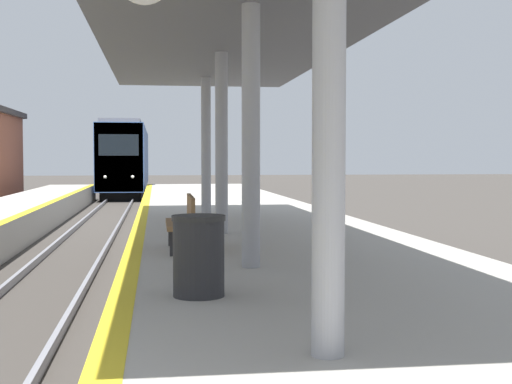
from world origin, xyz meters
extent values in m
cube|color=black|center=(0.00, 47.95, 0.28)|extent=(2.30, 19.57, 0.55)
cube|color=#33518C|center=(0.00, 47.95, 2.49)|extent=(2.70, 21.75, 3.89)
cube|color=yellow|center=(0.00, 37.16, 2.49)|extent=(2.65, 0.16, 3.81)
cube|color=black|center=(0.00, 37.10, 3.17)|extent=(2.16, 0.06, 1.17)
cube|color=#59595E|center=(0.00, 47.95, 4.56)|extent=(2.30, 20.66, 0.24)
sphere|color=white|center=(-0.74, 37.10, 1.42)|extent=(0.18, 0.18, 0.18)
sphere|color=white|center=(0.74, 37.10, 1.42)|extent=(0.18, 0.18, 0.18)
cylinder|color=#99999E|center=(3.36, 2.75, 2.75)|extent=(0.26, 0.26, 3.69)
cylinder|color=#99999E|center=(3.36, 7.33, 2.75)|extent=(0.26, 0.26, 3.69)
cylinder|color=#99999E|center=(3.36, 11.90, 2.75)|extent=(0.26, 0.26, 3.69)
cylinder|color=#99999E|center=(3.36, 16.48, 2.75)|extent=(0.26, 0.26, 3.69)
cube|color=#515156|center=(3.36, 9.61, 4.70)|extent=(4.77, 18.29, 0.20)
cylinder|color=#262628|center=(2.51, 5.30, 1.33)|extent=(0.57, 0.57, 0.85)
cylinder|color=#262626|center=(2.51, 5.30, 1.78)|extent=(0.60, 0.60, 0.06)
cube|color=brown|center=(2.42, 9.30, 1.34)|extent=(0.44, 1.66, 0.08)
cube|color=brown|center=(2.61, 9.30, 1.60)|extent=(0.06, 1.66, 0.44)
cube|color=#262628|center=(2.42, 8.64, 1.10)|extent=(0.35, 0.08, 0.40)
cube|color=#262628|center=(2.42, 9.97, 1.10)|extent=(0.35, 0.08, 0.40)
camera|label=1|loc=(2.04, -2.63, 2.45)|focal=50.00mm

